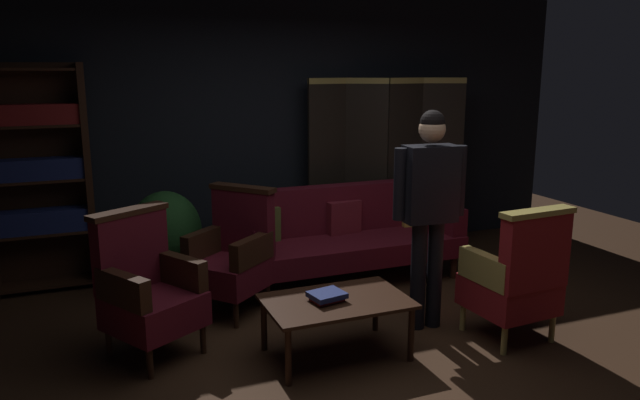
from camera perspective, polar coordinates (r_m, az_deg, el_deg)
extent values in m
plane|color=#331E11|center=(4.52, 3.89, -13.91)|extent=(10.00, 10.00, 0.00)
cube|color=black|center=(6.38, -5.57, 6.93)|extent=(7.20, 0.10, 2.80)
cube|color=black|center=(6.40, 0.68, 2.95)|extent=(0.46, 0.11, 1.90)
cube|color=tan|center=(6.32, 0.70, 11.20)|extent=(0.46, 0.12, 0.06)
cube|color=black|center=(6.49, 4.37, 3.04)|extent=(0.39, 0.29, 1.90)
cube|color=tan|center=(6.40, 4.51, 11.18)|extent=(0.40, 0.30, 0.06)
cube|color=black|center=(6.60, 7.95, 3.11)|extent=(0.46, 0.11, 1.90)
cube|color=tan|center=(6.52, 8.19, 11.12)|extent=(0.46, 0.12, 0.06)
cube|color=black|center=(6.78, 11.38, 3.23)|extent=(0.43, 0.22, 1.90)
cube|color=tan|center=(6.70, 11.72, 11.02)|extent=(0.43, 0.23, 0.06)
cube|color=black|center=(5.90, -21.05, 2.04)|extent=(0.06, 0.32, 2.05)
cube|color=black|center=(6.06, -25.04, 1.95)|extent=(0.90, 0.02, 2.05)
cube|color=black|center=(6.15, -24.28, -7.15)|extent=(0.86, 0.30, 0.02)
cube|color=black|center=(6.01, -24.69, -2.81)|extent=(0.86, 0.30, 0.02)
cube|color=navy|center=(5.97, -24.79, -1.80)|extent=(0.78, 0.22, 0.20)
cube|color=black|center=(5.92, -25.11, 1.71)|extent=(0.86, 0.30, 0.02)
cube|color=navy|center=(5.88, -25.21, 2.67)|extent=(0.78, 0.22, 0.18)
cube|color=black|center=(5.86, -25.54, 6.35)|extent=(0.86, 0.30, 0.02)
cube|color=maroon|center=(5.83, -25.65, 7.31)|extent=(0.78, 0.22, 0.18)
cube|color=black|center=(5.83, -25.99, 11.06)|extent=(0.86, 0.30, 0.02)
cylinder|color=black|center=(5.25, -5.14, -8.80)|extent=(0.07, 0.07, 0.22)
cylinder|color=black|center=(6.03, 12.51, -6.19)|extent=(0.07, 0.07, 0.22)
cylinder|color=black|center=(5.79, -6.87, -6.77)|extent=(0.07, 0.07, 0.22)
cylinder|color=black|center=(6.51, 9.54, -4.67)|extent=(0.07, 0.07, 0.22)
cube|color=#4C0F19|center=(5.76, 3.05, -4.59)|extent=(2.10, 0.76, 0.20)
cube|color=#4C0F19|center=(5.95, 1.83, -0.74)|extent=(2.10, 0.18, 0.46)
cube|color=#4C0F19|center=(5.37, -6.46, -3.36)|extent=(0.16, 0.68, 0.26)
cube|color=#4C0F19|center=(6.17, 11.37, -1.47)|extent=(0.16, 0.68, 0.26)
cube|color=#4C5123|center=(5.59, -5.54, -2.50)|extent=(0.35, 0.15, 0.34)
cube|color=maroon|center=(5.87, 2.26, -1.73)|extent=(0.35, 0.15, 0.34)
cube|color=#B79338|center=(6.25, 9.23, -1.02)|extent=(0.35, 0.16, 0.34)
cylinder|color=black|center=(3.98, -3.02, -14.61)|extent=(0.04, 0.04, 0.39)
cylinder|color=black|center=(4.32, 8.62, -12.44)|extent=(0.04, 0.04, 0.39)
cylinder|color=black|center=(4.44, -5.33, -11.62)|extent=(0.04, 0.04, 0.39)
cylinder|color=black|center=(4.75, 5.29, -9.98)|extent=(0.04, 0.04, 0.39)
cube|color=black|center=(4.27, 1.55, -9.55)|extent=(1.00, 0.64, 0.03)
cylinder|color=tan|center=(5.19, 17.39, -9.59)|extent=(0.04, 0.04, 0.22)
cylinder|color=tan|center=(4.90, 13.37, -10.66)|extent=(0.04, 0.04, 0.22)
cylinder|color=tan|center=(4.89, 21.10, -11.25)|extent=(0.04, 0.04, 0.22)
cylinder|color=tan|center=(4.59, 17.04, -12.54)|extent=(0.04, 0.04, 0.22)
cube|color=maroon|center=(4.80, 17.40, -8.45)|extent=(0.59, 0.59, 0.24)
cube|color=maroon|center=(4.52, 19.69, -4.69)|extent=(0.57, 0.16, 0.54)
cube|color=tan|center=(4.45, 19.97, -1.11)|extent=(0.61, 0.17, 0.04)
cube|color=tan|center=(4.89, 19.65, -5.39)|extent=(0.12, 0.50, 0.22)
cube|color=tan|center=(4.57, 15.36, -6.32)|extent=(0.12, 0.50, 0.22)
cylinder|color=black|center=(4.24, -15.80, -14.62)|extent=(0.04, 0.04, 0.22)
cylinder|color=black|center=(4.50, -11.00, -12.74)|extent=(0.04, 0.04, 0.22)
cylinder|color=black|center=(4.59, -19.34, -12.72)|extent=(0.04, 0.04, 0.22)
cylinder|color=black|center=(4.82, -14.70, -11.13)|extent=(0.04, 0.04, 0.22)
cube|color=#4C0F19|center=(4.44, -15.38, -10.07)|extent=(0.77, 0.77, 0.24)
cube|color=#4C0F19|center=(4.49, -17.45, -4.67)|extent=(0.54, 0.39, 0.54)
cube|color=black|center=(4.41, -17.70, -1.06)|extent=(0.58, 0.42, 0.04)
cube|color=black|center=(4.23, -18.17, -8.05)|extent=(0.33, 0.48, 0.22)
cube|color=black|center=(4.50, -13.11, -6.52)|extent=(0.33, 0.48, 0.22)
cylinder|color=black|center=(5.12, -12.21, -9.61)|extent=(0.04, 0.04, 0.22)
cylinder|color=black|center=(4.85, -7.96, -10.69)|extent=(0.04, 0.04, 0.22)
cylinder|color=black|center=(5.45, -9.10, -8.08)|extent=(0.04, 0.04, 0.22)
cylinder|color=black|center=(5.20, -4.98, -8.98)|extent=(0.04, 0.04, 0.22)
cube|color=#4C0F19|center=(5.07, -8.65, -6.89)|extent=(0.79, 0.79, 0.24)
cube|color=#4C0F19|center=(5.13, -7.27, -2.05)|extent=(0.45, 0.50, 0.54)
cube|color=black|center=(5.07, -7.36, 1.12)|extent=(0.49, 0.54, 0.04)
cube|color=black|center=(5.14, -10.89, -4.01)|extent=(0.44, 0.39, 0.22)
cube|color=black|center=(4.86, -6.45, -4.81)|extent=(0.44, 0.39, 0.22)
cylinder|color=black|center=(4.82, 10.78, -6.87)|extent=(0.12, 0.12, 0.86)
cylinder|color=black|center=(4.76, 9.27, -7.07)|extent=(0.12, 0.12, 0.86)
cube|color=maroon|center=(4.65, 10.25, -1.51)|extent=(0.33, 0.19, 0.09)
cube|color=black|center=(4.60, 10.37, 1.52)|extent=(0.42, 0.24, 0.58)
cube|color=white|center=(4.69, 9.76, 2.11)|extent=(0.14, 0.02, 0.41)
cube|color=maroon|center=(4.66, 9.84, 4.91)|extent=(0.09, 0.03, 0.04)
cylinder|color=black|center=(4.72, 13.07, 1.79)|extent=(0.09, 0.09, 0.54)
cylinder|color=black|center=(4.49, 7.54, 1.48)|extent=(0.09, 0.09, 0.54)
sphere|color=tan|center=(4.54, 10.57, 6.60)|extent=(0.20, 0.20, 0.20)
sphere|color=black|center=(4.54, 10.59, 7.23)|extent=(0.18, 0.18, 0.18)
cylinder|color=brown|center=(5.70, -14.16, -7.08)|extent=(0.28, 0.28, 0.28)
ellipsoid|color=#193D19|center=(5.57, -14.39, -2.93)|extent=(0.64, 0.64, 0.73)
cube|color=maroon|center=(4.23, 0.66, -9.36)|extent=(0.23, 0.18, 0.03)
cube|color=navy|center=(4.22, 0.66, -8.96)|extent=(0.26, 0.23, 0.04)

